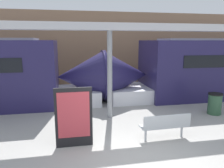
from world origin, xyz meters
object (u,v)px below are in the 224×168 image
at_px(bench_near, 166,124).
at_px(support_column_near, 110,75).
at_px(poster_board, 74,117).
at_px(trash_bin, 215,104).

relative_size(bench_near, support_column_near, 0.46).
distance_m(poster_board, support_column_near, 2.86).
relative_size(trash_bin, poster_board, 0.51).
bearing_deg(support_column_near, poster_board, -122.65).
bearing_deg(support_column_near, trash_bin, -5.97).
relative_size(poster_board, support_column_near, 0.51).
bearing_deg(trash_bin, support_column_near, 174.03).
bearing_deg(bench_near, poster_board, 175.95).
xyz_separation_m(trash_bin, support_column_near, (-4.45, 0.47, 1.27)).
bearing_deg(bench_near, support_column_near, 116.94).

